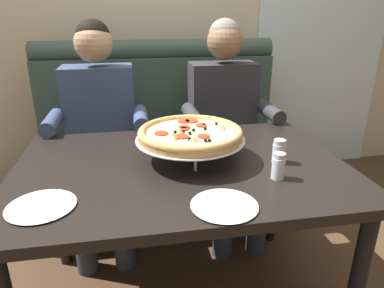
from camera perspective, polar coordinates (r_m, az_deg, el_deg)
name	(u,v)px	position (r m, az deg, el deg)	size (l,w,h in m)	color
booth_bench	(162,152)	(2.38, -4.97, -1.38)	(1.65, 0.78, 1.13)	#384C42
dining_table	(182,181)	(1.44, -1.74, -6.24)	(1.34, 0.92, 0.73)	black
diner_left	(100,124)	(2.02, -15.08, 3.26)	(0.54, 0.64, 1.27)	#2D3342
diner_right	(226,117)	(2.09, 5.71, 4.45)	(0.54, 0.64, 1.27)	#2D3342
pizza	(190,134)	(1.41, -0.31, 1.65)	(0.45, 0.45, 0.14)	silver
shaker_parmesan	(278,168)	(1.31, 14.17, -3.85)	(0.05, 0.05, 0.10)	white
shaker_pepper_flakes	(279,153)	(1.44, 14.24, -1.43)	(0.05, 0.05, 0.10)	white
plate_near_left	(224,204)	(1.11, 5.40, -9.88)	(0.22, 0.22, 0.02)	white
plate_near_right	(41,204)	(1.20, -23.83, -9.19)	(0.22, 0.22, 0.02)	white
patio_chair	(281,87)	(4.01, 14.63, 9.21)	(0.40, 0.40, 0.86)	black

